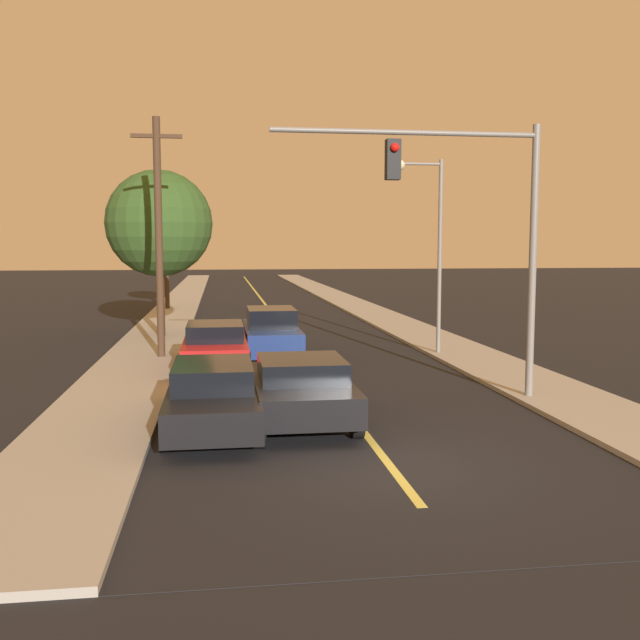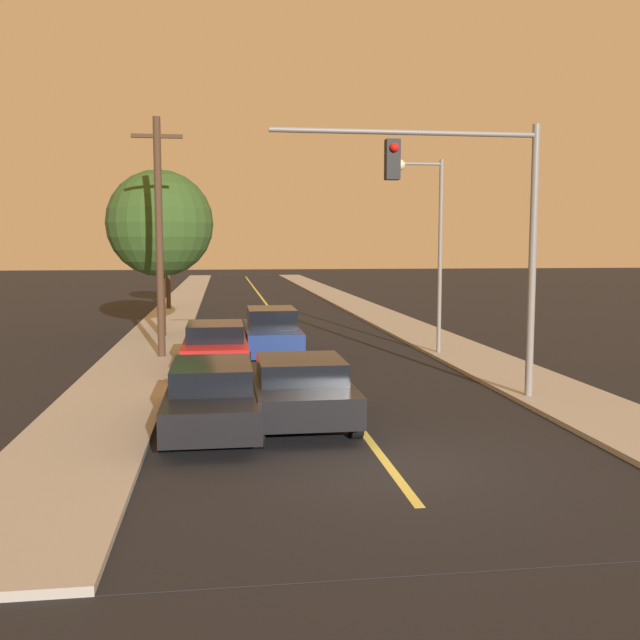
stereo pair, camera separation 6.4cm
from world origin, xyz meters
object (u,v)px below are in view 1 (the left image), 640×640
(traffic_signal_mast, at_px, (473,210))
(tree_left_near, at_px, (159,224))
(car_near_lane_second, at_px, (271,333))
(streetlamp_right, at_px, (428,228))
(tree_left_far, at_px, (166,233))
(utility_pole_left, at_px, (159,233))
(car_outer_lane_second, at_px, (215,345))
(car_near_lane_front, at_px, (301,388))
(car_outer_lane_front, at_px, (213,394))

(traffic_signal_mast, height_order, tree_left_near, tree_left_near)
(car_near_lane_second, distance_m, streetlamp_right, 6.26)
(streetlamp_right, relative_size, tree_left_far, 1.13)
(traffic_signal_mast, relative_size, utility_pole_left, 0.84)
(streetlamp_right, relative_size, utility_pole_left, 0.84)
(car_outer_lane_second, distance_m, tree_left_near, 8.81)
(streetlamp_right, bearing_deg, car_near_lane_front, -121.64)
(tree_left_far, bearing_deg, car_outer_lane_front, -84.01)
(traffic_signal_mast, height_order, utility_pole_left, utility_pole_left)
(car_near_lane_second, relative_size, car_outer_lane_front, 0.98)
(tree_left_near, bearing_deg, car_outer_lane_second, -74.03)
(car_near_lane_second, xyz_separation_m, tree_left_near, (-4.00, 5.52, 3.73))
(car_near_lane_front, relative_size, traffic_signal_mast, 0.70)
(car_near_lane_second, bearing_deg, streetlamp_right, -3.72)
(car_outer_lane_second, relative_size, tree_left_far, 0.87)
(car_near_lane_front, height_order, traffic_signal_mast, traffic_signal_mast)
(tree_left_far, bearing_deg, car_outer_lane_second, -81.99)
(car_near_lane_second, xyz_separation_m, streetlamp_right, (5.22, -0.34, 3.44))
(car_near_lane_front, height_order, tree_left_far, tree_left_far)
(traffic_signal_mast, bearing_deg, car_outer_lane_front, -164.48)
(car_near_lane_front, xyz_separation_m, car_outer_lane_front, (-1.81, -0.25, -0.03))
(car_outer_lane_front, xyz_separation_m, utility_pole_left, (-1.75, 9.09, 3.38))
(streetlamp_right, bearing_deg, car_near_lane_second, 176.28)
(traffic_signal_mast, relative_size, tree_left_near, 0.97)
(car_outer_lane_second, height_order, tree_left_far, tree_left_far)
(tree_left_far, bearing_deg, car_near_lane_second, -75.57)
(car_outer_lane_second, bearing_deg, traffic_signal_mast, -41.42)
(car_near_lane_front, bearing_deg, streetlamp_right, 58.36)
(traffic_signal_mast, bearing_deg, streetlamp_right, 81.54)
(car_near_lane_front, height_order, car_outer_lane_front, car_near_lane_front)
(car_outer_lane_front, height_order, tree_left_near, tree_left_near)
(car_near_lane_front, distance_m, car_outer_lane_second, 6.93)
(car_outer_lane_second, bearing_deg, tree_left_far, 98.01)
(car_outer_lane_front, height_order, streetlamp_right, streetlamp_right)
(tree_left_near, distance_m, tree_left_far, 12.62)
(car_outer_lane_front, xyz_separation_m, traffic_signal_mast, (5.98, 1.66, 3.82))
(car_near_lane_second, xyz_separation_m, car_outer_lane_second, (-1.81, -2.12, -0.07))
(car_near_lane_front, relative_size, tree_left_near, 0.68)
(utility_pole_left, bearing_deg, car_near_lane_front, -68.02)
(tree_left_near, relative_size, tree_left_far, 1.16)
(traffic_signal_mast, distance_m, utility_pole_left, 10.73)
(car_near_lane_front, xyz_separation_m, tree_left_far, (-4.66, 26.94, 3.69))
(tree_left_far, bearing_deg, utility_pole_left, -86.53)
(car_outer_lane_front, bearing_deg, traffic_signal_mast, 15.52)
(car_outer_lane_second, height_order, traffic_signal_mast, traffic_signal_mast)
(tree_left_far, bearing_deg, traffic_signal_mast, -70.91)
(car_outer_lane_second, distance_m, streetlamp_right, 8.06)
(car_near_lane_front, relative_size, streetlamp_right, 0.69)
(car_near_lane_front, xyz_separation_m, traffic_signal_mast, (4.17, 1.41, 3.79))
(car_outer_lane_front, xyz_separation_m, tree_left_near, (-2.19, 14.58, 3.85))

